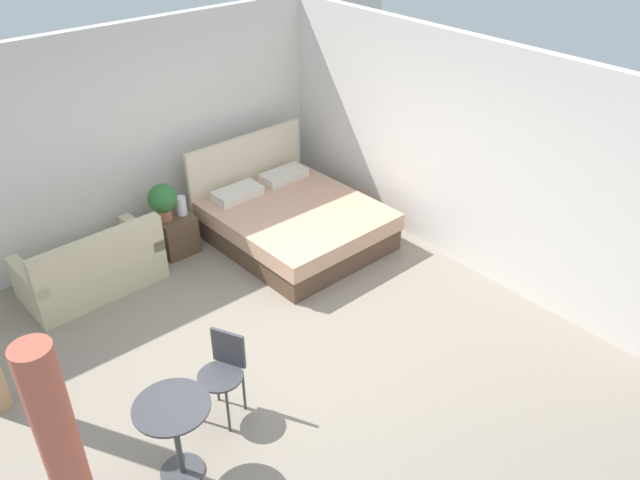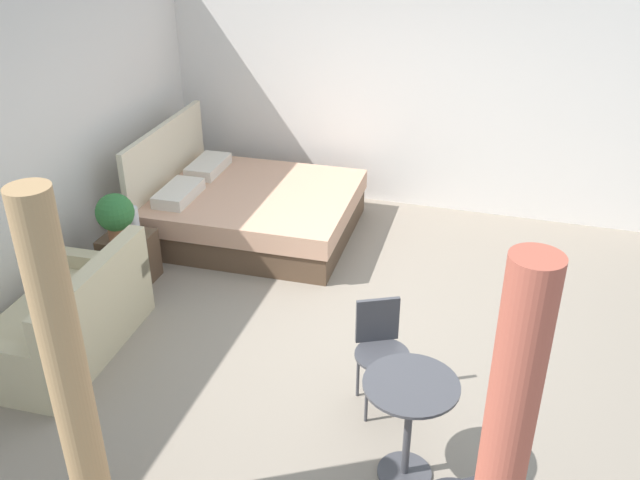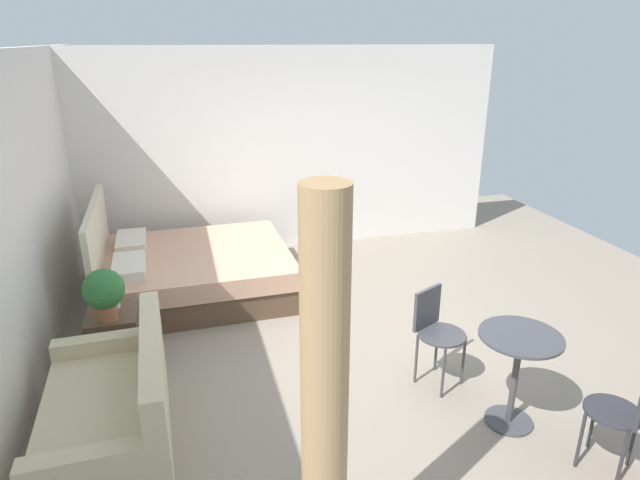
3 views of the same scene
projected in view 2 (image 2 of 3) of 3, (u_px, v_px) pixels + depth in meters
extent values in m
cube|color=gray|center=(352.00, 327.00, 6.02)|extent=(8.33, 8.71, 0.02)
cube|color=silver|center=(41.00, 147.00, 6.10)|extent=(8.33, 0.12, 2.68)
cube|color=silver|center=(414.00, 91.00, 7.63)|extent=(0.12, 5.71, 2.68)
cube|color=brown|center=(258.00, 221.00, 7.48)|extent=(1.78, 2.02, 0.29)
cube|color=tan|center=(257.00, 200.00, 7.36)|extent=(1.82, 2.06, 0.21)
cube|color=beige|center=(168.00, 175.00, 7.51)|extent=(1.79, 0.10, 1.14)
cube|color=silver|center=(179.00, 193.00, 7.12)|extent=(0.63, 0.33, 0.12)
cube|color=silver|center=(208.00, 166.00, 7.77)|extent=(0.63, 0.33, 0.12)
cube|color=beige|center=(64.00, 330.00, 5.64)|extent=(1.51, 0.89, 0.38)
cube|color=beige|center=(95.00, 293.00, 5.37)|extent=(1.49, 0.19, 0.44)
cube|color=beige|center=(102.00, 262.00, 6.09)|extent=(0.17, 0.85, 0.13)
cube|color=beige|center=(4.00, 354.00, 4.94)|extent=(0.17, 0.85, 0.13)
cube|color=brown|center=(130.00, 258.00, 6.57)|extent=(0.43, 0.43, 0.49)
cylinder|color=#935B3D|center=(118.00, 234.00, 6.34)|extent=(0.18, 0.18, 0.14)
sphere|color=#2D6B33|center=(115.00, 212.00, 6.23)|extent=(0.35, 0.35, 0.35)
cylinder|color=silver|center=(132.00, 219.00, 6.49)|extent=(0.12, 0.12, 0.23)
cylinder|color=#3F3F44|center=(404.00, 472.00, 4.55)|extent=(0.36, 0.36, 0.02)
cylinder|color=#3F3F44|center=(408.00, 431.00, 4.38)|extent=(0.05, 0.05, 0.74)
cylinder|color=#3F3F44|center=(411.00, 385.00, 4.20)|extent=(0.60, 0.60, 0.02)
cylinder|color=#3F3F44|center=(367.00, 396.00, 4.88)|extent=(0.02, 0.02, 0.46)
cylinder|color=#3F3F44|center=(404.00, 392.00, 4.92)|extent=(0.02, 0.02, 0.46)
cylinder|color=#3F3F44|center=(358.00, 371.00, 5.12)|extent=(0.02, 0.02, 0.46)
cylinder|color=#3F3F44|center=(394.00, 367.00, 5.16)|extent=(0.02, 0.02, 0.46)
cylinder|color=#3F3F44|center=(382.00, 355.00, 4.91)|extent=(0.53, 0.53, 0.02)
cube|color=#3F3F44|center=(377.00, 320.00, 4.96)|extent=(0.17, 0.30, 0.35)
cylinder|color=#C15B47|center=(501.00, 469.00, 3.13)|extent=(0.22, 0.22, 2.22)
cylinder|color=tan|center=(68.00, 377.00, 3.70)|extent=(0.22, 0.22, 2.22)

